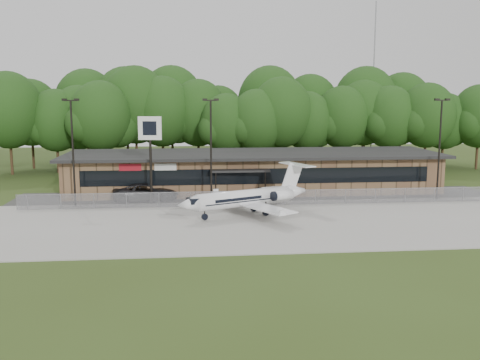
{
  "coord_description": "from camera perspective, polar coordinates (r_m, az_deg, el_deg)",
  "views": [
    {
      "loc": [
        -7.25,
        -34.86,
        10.34
      ],
      "look_at": [
        -2.63,
        12.0,
        3.03
      ],
      "focal_mm": 40.0,
      "sensor_mm": 36.0,
      "label": 1
    }
  ],
  "objects": [
    {
      "name": "treeline",
      "position": [
        77.25,
        -0.24,
        6.71
      ],
      "size": [
        72.0,
        12.0,
        15.0
      ],
      "primitive_type": null,
      "color": "#143811",
      "rests_on": "ground"
    },
    {
      "name": "terminal",
      "position": [
        59.8,
        1.38,
        0.97
      ],
      "size": [
        41.0,
        11.65,
        4.3
      ],
      "color": "brown",
      "rests_on": "ground"
    },
    {
      "name": "suv",
      "position": [
        54.57,
        -10.02,
        -1.27
      ],
      "size": [
        6.8,
        3.71,
        1.81
      ],
      "primitive_type": "imported",
      "rotation": [
        0.0,
        0.0,
        1.68
      ],
      "color": "#2E2E31",
      "rests_on": "ground"
    },
    {
      "name": "pole_sign",
      "position": [
        51.92,
        -9.57,
        4.49
      ],
      "size": [
        2.25,
        0.59,
        8.54
      ],
      "rotation": [
        0.0,
        0.0,
        -0.15
      ],
      "color": "black",
      "rests_on": "ground"
    },
    {
      "name": "fence",
      "position": [
        51.28,
        2.6,
        -1.94
      ],
      "size": [
        46.0,
        0.04,
        1.52
      ],
      "color": "gray",
      "rests_on": "ground"
    },
    {
      "name": "business_jet",
      "position": [
        46.86,
        0.91,
        -1.97
      ],
      "size": [
        12.67,
        11.29,
        4.38
      ],
      "rotation": [
        0.0,
        0.0,
        0.43
      ],
      "color": "white",
      "rests_on": "ground"
    },
    {
      "name": "light_pole_left",
      "position": [
        52.65,
        -17.43,
        3.66
      ],
      "size": [
        1.55,
        0.3,
        10.23
      ],
      "color": "black",
      "rests_on": "ground"
    },
    {
      "name": "light_pole_right",
      "position": [
        57.4,
        20.54,
        3.9
      ],
      "size": [
        1.55,
        0.3,
        10.23
      ],
      "color": "black",
      "rests_on": "ground"
    },
    {
      "name": "parking_lot",
      "position": [
        55.8,
        1.93,
        -1.83
      ],
      "size": [
        50.0,
        9.0,
        0.06
      ],
      "primitive_type": "cube",
      "color": "#383835",
      "rests_on": "ground"
    },
    {
      "name": "apron",
      "position": [
        44.67,
        3.88,
        -4.53
      ],
      "size": [
        64.0,
        18.0,
        0.08
      ],
      "primitive_type": "cube",
      "color": "#9E9B93",
      "rests_on": "ground"
    },
    {
      "name": "radio_mast",
      "position": [
        87.9,
        14.02,
        9.97
      ],
      "size": [
        0.2,
        0.2,
        25.0
      ],
      "primitive_type": "cylinder",
      "color": "gray",
      "rests_on": "ground"
    },
    {
      "name": "ground",
      "position": [
        37.08,
        5.93,
        -7.42
      ],
      "size": [
        160.0,
        160.0,
        0.0
      ],
      "primitive_type": "plane",
      "color": "#334418",
      "rests_on": "ground"
    },
    {
      "name": "light_pole_mid",
      "position": [
        51.59,
        -3.12,
        3.96
      ],
      "size": [
        1.55,
        0.3,
        10.23
      ],
      "color": "black",
      "rests_on": "ground"
    }
  ]
}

